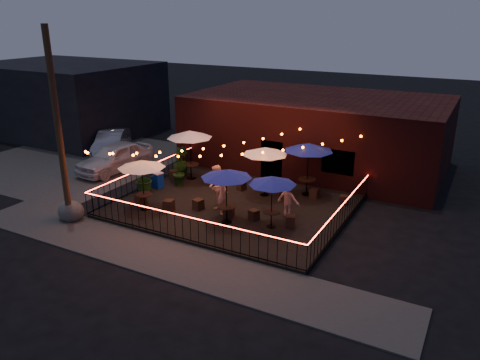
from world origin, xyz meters
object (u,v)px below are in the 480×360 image
Objects in this scene: cafe_table_5 at (309,148)px; boulder at (71,211)px; cafe_table_0 at (142,165)px; utility_pole at (58,130)px; cafe_table_4 at (272,181)px; cooler at (157,180)px; cafe_table_1 at (190,135)px; cafe_table_2 at (226,174)px; cafe_table_3 at (265,152)px.

cafe_table_5 is 10.92m from boulder.
cafe_table_5 reaches higher than cafe_table_0.
cafe_table_4 is at bearing 22.85° from utility_pole.
cafe_table_0 reaches higher than boulder.
cafe_table_0 reaches higher than cooler.
utility_pole is 3.10× the size of cafe_table_1.
cafe_table_1 is 1.04× the size of cafe_table_4.
cafe_table_2 is at bearing -8.59° from cooler.
cafe_table_4 is 8.70m from boulder.
cafe_table_4 reaches higher than cooler.
cafe_table_2 is 6.93m from boulder.
cafe_table_3 is at bearing -4.13° from cafe_table_1.
cafe_table_4 is 4.11m from cafe_table_5.
utility_pole is 10.88m from cafe_table_5.
cafe_table_2 reaches higher than cooler.
utility_pole is 8.97m from cafe_table_3.
utility_pole is 3.30× the size of cafe_table_3.
cafe_table_4 is 3.11× the size of cooler.
cafe_table_1 is 7.08m from boulder.
utility_pole is 8.73m from cafe_table_4.
cafe_table_2 is at bearing 24.98° from utility_pole.
cafe_table_0 is 5.80m from cafe_table_4.
cafe_table_3 is 2.35× the size of boulder.
cafe_table_0 is 3.94m from cafe_table_2.
cafe_table_2 is 1.07× the size of cafe_table_5.
cafe_table_5 is at bearing 30.89° from cafe_table_3.
utility_pole reaches higher than cafe_table_5.
cooler is at bearing -162.58° from cafe_table_3.
cafe_table_1 is at bearing 75.16° from boulder.
utility_pole reaches higher than cafe_table_2.
utility_pole is 3.44× the size of cafe_table_0.
cafe_table_2 is 5.72m from cooler.
utility_pole is at bearing -89.18° from cooler.
cafe_table_0 is at bearing -134.07° from cafe_table_3.
cafe_table_5 reaches higher than cafe_table_2.
cafe_table_1 is at bearing 175.87° from cafe_table_3.
cafe_table_0 is at bearing -172.28° from cafe_table_2.
cafe_table_5 is (1.74, 1.04, 0.16)m from cafe_table_3.
cafe_table_3 is at bearing 89.36° from cafe_table_2.
cafe_table_2 reaches higher than cafe_table_4.
boulder is at bearing -158.24° from cafe_table_4.
cafe_table_1 is 4.44m from cafe_table_3.
cafe_table_4 is (7.85, 3.31, -1.88)m from utility_pole.
cafe_table_4 is at bearing 15.22° from cafe_table_2.
cafe_table_3 is 3.53m from cafe_table_4.
cafe_table_2 reaches higher than boulder.
utility_pole is 3.22× the size of cafe_table_4.
utility_pole is at bearing -133.75° from cafe_table_3.
utility_pole reaches higher than cafe_table_4.
cafe_table_2 is 1.09× the size of cafe_table_4.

